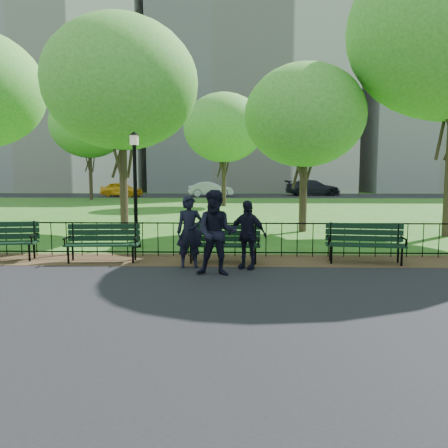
{
  "coord_description": "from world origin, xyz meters",
  "views": [
    {
      "loc": [
        0.23,
        -9.14,
        2.12
      ],
      "look_at": [
        -0.07,
        1.5,
        0.92
      ],
      "focal_mm": 35.0,
      "sensor_mm": 36.0,
      "label": 1
    }
  ],
  "objects_px": {
    "park_bench_right_a": "(365,239)",
    "person_right": "(247,235)",
    "person_mid": "(217,233)",
    "tree_far_w": "(89,125)",
    "sedan_dark": "(313,188)",
    "person_left": "(190,232)",
    "tree_near_w": "(121,84)",
    "tree_near_e": "(305,116)",
    "park_bench_main": "(210,237)",
    "lamppost": "(135,185)",
    "sedan_silver": "(210,189)",
    "park_bench_left_a": "(103,239)",
    "taxi": "(122,189)",
    "tree_far_c": "(224,128)"
  },
  "relations": [
    {
      "from": "park_bench_main",
      "to": "tree_near_e",
      "type": "height_order",
      "value": "tree_near_e"
    },
    {
      "from": "park_bench_left_a",
      "to": "park_bench_right_a",
      "type": "xyz_separation_m",
      "value": [
        6.33,
        0.0,
        0.02
      ]
    },
    {
      "from": "park_bench_right_a",
      "to": "person_right",
      "type": "xyz_separation_m",
      "value": [
        -2.84,
        -0.73,
        0.19
      ]
    },
    {
      "from": "person_right",
      "to": "sedan_dark",
      "type": "bearing_deg",
      "value": 101.81
    },
    {
      "from": "tree_near_w",
      "to": "tree_near_e",
      "type": "height_order",
      "value": "tree_near_w"
    },
    {
      "from": "person_right",
      "to": "taxi",
      "type": "relative_size",
      "value": 0.38
    },
    {
      "from": "park_bench_right_a",
      "to": "park_bench_main",
      "type": "bearing_deg",
      "value": -171.13
    },
    {
      "from": "tree_far_c",
      "to": "sedan_dark",
      "type": "distance_m",
      "value": 17.8
    },
    {
      "from": "tree_far_w",
      "to": "taxi",
      "type": "height_order",
      "value": "tree_far_w"
    },
    {
      "from": "sedan_silver",
      "to": "sedan_dark",
      "type": "xyz_separation_m",
      "value": [
        10.26,
        2.35,
        0.08
      ]
    },
    {
      "from": "lamppost",
      "to": "tree_far_w",
      "type": "relative_size",
      "value": 0.37
    },
    {
      "from": "tree_far_w",
      "to": "sedan_silver",
      "type": "bearing_deg",
      "value": 29.0
    },
    {
      "from": "park_bench_left_a",
      "to": "person_left",
      "type": "distance_m",
      "value": 2.3
    },
    {
      "from": "park_bench_left_a",
      "to": "tree_near_w",
      "type": "xyz_separation_m",
      "value": [
        -0.88,
        5.48,
        4.77
      ]
    },
    {
      "from": "tree_near_e",
      "to": "tree_far_w",
      "type": "height_order",
      "value": "tree_far_w"
    },
    {
      "from": "lamppost",
      "to": "tree_far_w",
      "type": "xyz_separation_m",
      "value": [
        -9.37,
        24.08,
        4.42
      ]
    },
    {
      "from": "park_bench_left_a",
      "to": "person_right",
      "type": "relative_size",
      "value": 1.16
    },
    {
      "from": "park_bench_left_a",
      "to": "park_bench_right_a",
      "type": "distance_m",
      "value": 6.33
    },
    {
      "from": "park_bench_left_a",
      "to": "tree_far_c",
      "type": "bearing_deg",
      "value": 79.03
    },
    {
      "from": "person_left",
      "to": "taxi",
      "type": "height_order",
      "value": "person_left"
    },
    {
      "from": "tree_near_e",
      "to": "person_right",
      "type": "relative_size",
      "value": 3.98
    },
    {
      "from": "park_bench_main",
      "to": "person_left",
      "type": "distance_m",
      "value": 0.75
    },
    {
      "from": "park_bench_left_a",
      "to": "sedan_dark",
      "type": "distance_m",
      "value": 35.76
    },
    {
      "from": "lamppost",
      "to": "person_left",
      "type": "relative_size",
      "value": 2.05
    },
    {
      "from": "park_bench_main",
      "to": "sedan_silver",
      "type": "xyz_separation_m",
      "value": [
        -1.9,
        31.75,
        0.1
      ]
    },
    {
      "from": "person_right",
      "to": "park_bench_main",
      "type": "bearing_deg",
      "value": 166.92
    },
    {
      "from": "park_bench_left_a",
      "to": "tree_near_e",
      "type": "distance_m",
      "value": 9.02
    },
    {
      "from": "person_mid",
      "to": "taxi",
      "type": "bearing_deg",
      "value": 111.39
    },
    {
      "from": "park_bench_right_a",
      "to": "lamppost",
      "type": "height_order",
      "value": "lamppost"
    },
    {
      "from": "tree_near_w",
      "to": "sedan_silver",
      "type": "distance_m",
      "value": 26.65
    },
    {
      "from": "tree_far_c",
      "to": "sedan_silver",
      "type": "xyz_separation_m",
      "value": [
        -1.67,
        12.6,
        -4.49
      ]
    },
    {
      "from": "tree_near_w",
      "to": "taxi",
      "type": "height_order",
      "value": "tree_near_w"
    },
    {
      "from": "tree_near_w",
      "to": "person_mid",
      "type": "relative_size",
      "value": 4.28
    },
    {
      "from": "park_bench_right_a",
      "to": "person_mid",
      "type": "xyz_separation_m",
      "value": [
        -3.49,
        -1.41,
        0.32
      ]
    },
    {
      "from": "tree_far_w",
      "to": "taxi",
      "type": "xyz_separation_m",
      "value": [
        1.2,
        5.36,
        -5.54
      ]
    },
    {
      "from": "park_bench_main",
      "to": "tree_far_c",
      "type": "height_order",
      "value": "tree_far_c"
    },
    {
      "from": "tree_far_c",
      "to": "person_left",
      "type": "xyz_separation_m",
      "value": [
        -0.21,
        -19.72,
        -4.38
      ]
    },
    {
      "from": "park_bench_left_a",
      "to": "sedan_dark",
      "type": "height_order",
      "value": "sedan_dark"
    },
    {
      "from": "tree_far_w",
      "to": "sedan_dark",
      "type": "height_order",
      "value": "tree_far_w"
    },
    {
      "from": "tree_near_w",
      "to": "tree_near_e",
      "type": "relative_size",
      "value": 1.25
    },
    {
      "from": "park_bench_right_a",
      "to": "tree_near_e",
      "type": "distance_m",
      "value": 6.97
    },
    {
      "from": "park_bench_main",
      "to": "tree_near_w",
      "type": "height_order",
      "value": "tree_near_w"
    },
    {
      "from": "person_right",
      "to": "taxi",
      "type": "distance_m",
      "value": 34.27
    },
    {
      "from": "person_mid",
      "to": "sedan_dark",
      "type": "relative_size",
      "value": 0.33
    },
    {
      "from": "tree_far_w",
      "to": "sedan_dark",
      "type": "xyz_separation_m",
      "value": [
        20.05,
        7.78,
        -5.44
      ]
    },
    {
      "from": "tree_near_w",
      "to": "person_mid",
      "type": "xyz_separation_m",
      "value": [
        3.72,
        -6.88,
        -4.43
      ]
    },
    {
      "from": "park_bench_right_a",
      "to": "person_left",
      "type": "xyz_separation_m",
      "value": [
        -4.14,
        -0.65,
        0.24
      ]
    },
    {
      "from": "tree_near_w",
      "to": "person_left",
      "type": "xyz_separation_m",
      "value": [
        3.07,
        -6.13,
        -4.51
      ]
    },
    {
      "from": "tree_near_e",
      "to": "sedan_silver",
      "type": "bearing_deg",
      "value": 101.01
    },
    {
      "from": "park_bench_right_a",
      "to": "sedan_dark",
      "type": "height_order",
      "value": "sedan_dark"
    }
  ]
}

